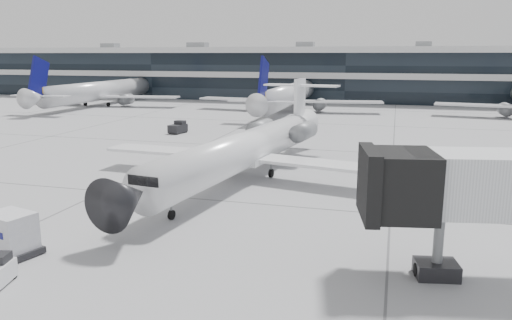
% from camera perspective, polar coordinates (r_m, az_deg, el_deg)
% --- Properties ---
extents(ground, '(220.00, 220.00, 0.00)m').
position_cam_1_polar(ground, '(33.55, -2.30, -4.82)').
color(ground, gray).
rests_on(ground, ground).
extents(terminal, '(170.00, 22.00, 10.00)m').
position_cam_1_polar(terminal, '(113.08, 10.70, 9.40)').
color(terminal, black).
rests_on(terminal, ground).
extents(bg_jet_left, '(32.00, 40.00, 9.60)m').
position_cam_1_polar(bg_jet_left, '(102.12, -17.11, 6.01)').
color(bg_jet_left, silver).
rests_on(bg_jet_left, ground).
extents(bg_jet_center, '(32.00, 40.00, 9.60)m').
position_cam_1_polar(bg_jet_center, '(87.94, 3.77, 5.63)').
color(bg_jet_center, silver).
rests_on(bg_jet_center, ground).
extents(regional_jet, '(25.39, 31.69, 7.32)m').
position_cam_1_polar(regional_jet, '(39.16, -1.02, 1.40)').
color(regional_jet, white).
rests_on(regional_jet, ground).
extents(cargo_uld, '(2.96, 2.49, 2.09)m').
position_cam_1_polar(cargo_uld, '(27.47, -26.18, -7.63)').
color(cargo_uld, black).
rests_on(cargo_uld, ground).
extents(traffic_cone, '(0.44, 0.44, 0.64)m').
position_cam_1_polar(traffic_cone, '(47.20, 0.13, 0.51)').
color(traffic_cone, '#FF410D').
rests_on(traffic_cone, ground).
extents(far_tug, '(1.85, 2.64, 1.54)m').
position_cam_1_polar(far_tug, '(63.34, -8.89, 3.67)').
color(far_tug, black).
rests_on(far_tug, ground).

